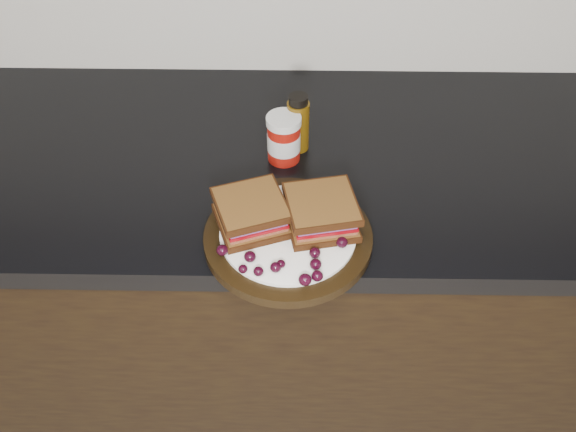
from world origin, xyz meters
name	(u,v)px	position (x,y,z in m)	size (l,w,h in m)	color
base_cabinets	(224,304)	(0.00, 1.70, 0.43)	(3.96, 0.58, 0.86)	black
countertop	(208,163)	(0.00, 1.70, 0.88)	(3.98, 0.60, 0.04)	black
plate	(288,238)	(0.16, 1.48, 0.91)	(0.28, 0.28, 0.02)	black
sandwich_left	(251,213)	(0.10, 1.49, 0.95)	(0.11, 0.11, 0.05)	brown
sandwich_right	(321,212)	(0.21, 1.50, 0.95)	(0.11, 0.11, 0.05)	brown
grape_0	(222,250)	(0.06, 1.43, 0.93)	(0.02, 0.02, 0.02)	black
grape_1	(250,257)	(0.10, 1.41, 0.93)	(0.02, 0.02, 0.02)	black
grape_2	(243,269)	(0.09, 1.39, 0.93)	(0.01, 0.01, 0.01)	black
grape_3	(258,271)	(0.11, 1.38, 0.93)	(0.02, 0.02, 0.01)	black
grape_4	(276,267)	(0.14, 1.39, 0.93)	(0.02, 0.02, 0.02)	black
grape_5	(281,264)	(0.15, 1.40, 0.93)	(0.01, 0.01, 0.01)	black
grape_6	(305,280)	(0.19, 1.37, 0.93)	(0.02, 0.02, 0.02)	black
grape_7	(317,276)	(0.21, 1.38, 0.93)	(0.02, 0.02, 0.02)	black
grape_8	(316,264)	(0.20, 1.40, 0.93)	(0.02, 0.02, 0.02)	black
grape_9	(315,253)	(0.20, 1.42, 0.93)	(0.02, 0.02, 0.02)	black
grape_10	(342,242)	(0.25, 1.45, 0.93)	(0.02, 0.02, 0.02)	black
grape_11	(330,234)	(0.23, 1.46, 0.93)	(0.02, 0.02, 0.02)	black
grape_12	(334,227)	(0.23, 1.48, 0.93)	(0.02, 0.02, 0.02)	black
grape_13	(339,215)	(0.24, 1.51, 0.93)	(0.02, 0.02, 0.02)	black
grape_14	(320,208)	(0.21, 1.53, 0.93)	(0.02, 0.02, 0.01)	black
grape_15	(266,212)	(0.12, 1.51, 0.93)	(0.02, 0.02, 0.02)	black
grape_16	(248,207)	(0.09, 1.52, 0.93)	(0.02, 0.02, 0.01)	black
grape_17	(253,220)	(0.10, 1.50, 0.93)	(0.02, 0.02, 0.02)	black
grape_18	(232,230)	(0.07, 1.47, 0.93)	(0.02, 0.02, 0.02)	black
grape_19	(239,232)	(0.08, 1.47, 0.93)	(0.02, 0.02, 0.02)	black
grape_20	(260,216)	(0.11, 1.50, 0.93)	(0.02, 0.02, 0.02)	black
grape_21	(262,223)	(0.12, 1.49, 0.93)	(0.01, 0.01, 0.01)	black
grape_22	(250,229)	(0.10, 1.48, 0.93)	(0.02, 0.02, 0.01)	black
condiment_jar	(284,138)	(0.15, 1.69, 0.95)	(0.06, 0.06, 0.10)	#9A130B
oil_bottle	(298,123)	(0.17, 1.73, 0.96)	(0.04, 0.04, 0.12)	#513608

